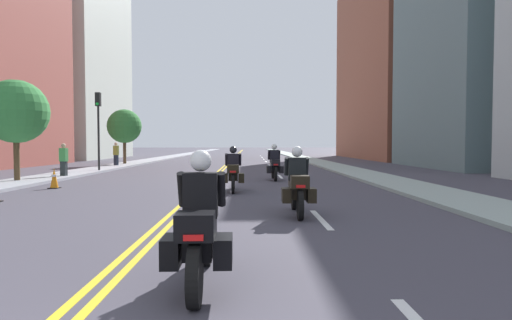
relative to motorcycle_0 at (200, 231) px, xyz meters
The scene contains 19 objects.
ground_plane 44.36m from the motorcycle_0, 91.53° to the left, with size 264.00×264.00×0.00m, color #423E49.
sidewalk_left 45.25m from the motorcycle_0, 101.51° to the left, with size 2.27×144.00×0.12m, color #91929C.
sidewalk_right 44.84m from the motorcycle_0, 81.46° to the left, with size 2.27×144.00×0.12m, color #96A49D.
centreline_yellow_inner 44.36m from the motorcycle_0, 91.69° to the left, with size 0.12×132.00×0.01m, color yellow.
centreline_yellow_outer 44.36m from the motorcycle_0, 91.38° to the left, with size 0.12×132.00×0.01m, color yellow.
lane_dashes_white 25.44m from the motorcycle_0, 85.11° to the left, with size 0.14×56.40×0.01m.
building_right_1 30.65m from the motorcycle_0, 56.15° to the left, with size 7.35×12.04×18.69m.
building_left_2 49.71m from the motorcycle_0, 114.65° to the left, with size 9.94×16.12×26.84m.
building_right_2 46.59m from the motorcycle_0, 68.78° to the left, with size 7.56×21.54×21.30m.
motorcycle_0 is the anchor object (origin of this frame).
motorcycle_1 5.14m from the motorcycle_0, 70.65° to the left, with size 0.77×2.19×1.63m.
motorcycle_2 9.75m from the motorcycle_0, 89.90° to the left, with size 0.77×2.13×1.60m.
motorcycle_3 14.43m from the motorcycle_0, 83.07° to the left, with size 0.77×2.15×1.67m.
traffic_cone_2 12.83m from the motorcycle_0, 121.75° to the left, with size 0.36×0.36×0.77m.
traffic_light_near 21.74m from the motorcycle_0, 112.60° to the left, with size 0.28×0.38×4.68m.
pedestrian_0 17.75m from the motorcycle_0, 118.46° to the left, with size 0.40×0.29×1.70m.
pedestrian_1 27.09m from the motorcycle_0, 109.54° to the left, with size 0.42×0.36×1.77m.
street_tree_0 29.76m from the motorcycle_0, 108.12° to the left, with size 2.64×2.64×4.38m.
street_tree_1 16.29m from the motorcycle_0, 125.47° to the left, with size 2.69×2.69×4.40m.
Camera 1 is at (1.76, -1.22, 1.68)m, focal length 29.36 mm.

